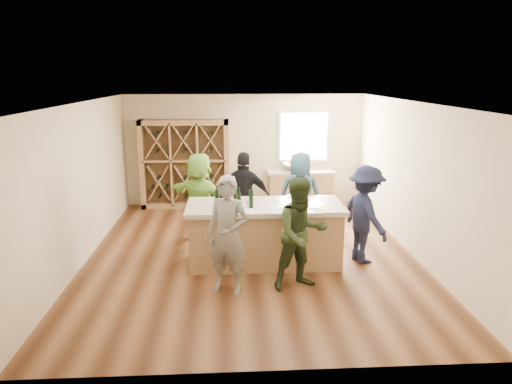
{
  "coord_description": "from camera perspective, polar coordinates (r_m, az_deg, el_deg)",
  "views": [
    {
      "loc": [
        -0.37,
        -8.0,
        3.28
      ],
      "look_at": [
        0.1,
        0.2,
        1.15
      ],
      "focal_mm": 32.0,
      "sensor_mm": 36.0,
      "label": 1
    }
  ],
  "objects": [
    {
      "name": "wine_glass_d",
      "position": [
        7.86,
        4.17,
        -1.09
      ],
      "size": [
        0.07,
        0.07,
        0.17
      ],
      "primitive_type": "cone",
      "rotation": [
        0.0,
        0.0,
        0.11
      ],
      "color": "white",
      "rests_on": "tasting_counter_top"
    },
    {
      "name": "person_near_right",
      "position": [
        7.1,
        5.7,
        -5.22
      ],
      "size": [
        0.97,
        0.72,
        1.78
      ],
      "primitive_type": "imported",
      "rotation": [
        0.0,
        0.0,
        0.32
      ],
      "color": "#263319",
      "rests_on": "floor"
    },
    {
      "name": "wall_front",
      "position": [
        4.84,
        1.36,
        -8.28
      ],
      "size": [
        6.0,
        0.1,
        2.8
      ],
      "primitive_type": "cube",
      "color": "beige",
      "rests_on": "ground"
    },
    {
      "name": "floor",
      "position": [
        8.67,
        -0.59,
        -8.04
      ],
      "size": [
        6.0,
        7.0,
        0.1
      ],
      "primitive_type": "cube",
      "color": "brown",
      "rests_on": "ground"
    },
    {
      "name": "tasting_menu_b",
      "position": [
        7.57,
        2.87,
        -2.36
      ],
      "size": [
        0.31,
        0.37,
        0.0
      ],
      "primitive_type": "cube",
      "rotation": [
        0.0,
        0.0,
        0.23
      ],
      "color": "white",
      "rests_on": "tasting_counter_top"
    },
    {
      "name": "wine_bottle_d",
      "position": [
        7.7,
        -2.13,
        -1.01
      ],
      "size": [
        0.08,
        0.08,
        0.28
      ],
      "primitive_type": "cylinder",
      "rotation": [
        0.0,
        0.0,
        0.18
      ],
      "color": "black",
      "rests_on": "tasting_counter_top"
    },
    {
      "name": "wine_bottle_c",
      "position": [
        7.82,
        -2.63,
        -0.72
      ],
      "size": [
        0.07,
        0.07,
        0.29
      ],
      "primitive_type": "cylinder",
      "rotation": [
        0.0,
        0.0,
        -0.0
      ],
      "color": "black",
      "rests_on": "tasting_counter_top"
    },
    {
      "name": "tasting_counter_top",
      "position": [
        7.95,
        1.12,
        -1.82
      ],
      "size": [
        2.72,
        1.12,
        0.08
      ],
      "primitive_type": "cube",
      "color": "#B4A694",
      "rests_on": "tasting_counter_base"
    },
    {
      "name": "person_far_mid",
      "position": [
        9.07,
        -1.43,
        -0.64
      ],
      "size": [
        1.15,
        0.76,
        1.81
      ],
      "primitive_type": "imported",
      "rotation": [
        0.0,
        0.0,
        2.92
      ],
      "color": "black",
      "rests_on": "floor"
    },
    {
      "name": "wine_bottle_e",
      "position": [
        7.69,
        -0.61,
        -0.88
      ],
      "size": [
        0.08,
        0.08,
        0.31
      ],
      "primitive_type": "cylinder",
      "rotation": [
        0.0,
        0.0,
        0.11
      ],
      "color": "black",
      "rests_on": "tasting_counter_top"
    },
    {
      "name": "ceiling",
      "position": [
        8.02,
        -0.64,
        11.47
      ],
      "size": [
        6.0,
        7.0,
        0.1
      ],
      "primitive_type": "cube",
      "color": "white",
      "rests_on": "ground"
    },
    {
      "name": "wall_back",
      "position": [
        11.71,
        -1.43,
        5.29
      ],
      "size": [
        6.0,
        0.1,
        2.8
      ],
      "primitive_type": "cube",
      "color": "beige",
      "rests_on": "ground"
    },
    {
      "name": "faucet",
      "position": [
        11.7,
        4.51,
        3.6
      ],
      "size": [
        0.02,
        0.02,
        0.3
      ],
      "primitive_type": "cylinder",
      "color": "silver",
      "rests_on": "back_counter_top"
    },
    {
      "name": "wine_bottle_b",
      "position": [
        7.6,
        -4.34,
        -1.29
      ],
      "size": [
        0.08,
        0.08,
        0.27
      ],
      "primitive_type": "cylinder",
      "rotation": [
        0.0,
        0.0,
        0.21
      ],
      "color": "black",
      "rests_on": "tasting_counter_top"
    },
    {
      "name": "tasting_menu_c",
      "position": [
        7.66,
        7.95,
        -2.27
      ],
      "size": [
        0.31,
        0.37,
        0.0
      ],
      "primitive_type": "cube",
      "rotation": [
        0.0,
        0.0,
        0.24
      ],
      "color": "white",
      "rests_on": "tasting_counter_top"
    },
    {
      "name": "tasting_menu_a",
      "position": [
        7.53,
        -1.05,
        -2.43
      ],
      "size": [
        0.25,
        0.32,
        0.0
      ],
      "primitive_type": "cube",
      "rotation": [
        0.0,
        0.0,
        0.08
      ],
      "color": "white",
      "rests_on": "tasting_counter_top"
    },
    {
      "name": "person_near_left",
      "position": [
        6.93,
        -3.54,
        -5.41
      ],
      "size": [
        0.8,
        0.7,
        1.83
      ],
      "primitive_type": "imported",
      "rotation": [
        0.0,
        0.0,
        -0.37
      ],
      "color": "slate",
      "rests_on": "floor"
    },
    {
      "name": "window_pane",
      "position": [
        11.69,
        6.0,
        6.93
      ],
      "size": [
        1.18,
        0.01,
        1.18
      ],
      "primitive_type": "cube",
      "color": "white",
      "rests_on": "wall_back"
    },
    {
      "name": "back_counter_top",
      "position": [
        11.59,
        5.59,
        2.56
      ],
      "size": [
        1.7,
        0.62,
        0.06
      ],
      "primitive_type": "cube",
      "color": "#B4A694",
      "rests_on": "back_counter_base"
    },
    {
      "name": "person_far_left",
      "position": [
        9.19,
        -6.99,
        -0.62
      ],
      "size": [
        1.71,
        1.43,
        1.79
      ],
      "primitive_type": "imported",
      "rotation": [
        0.0,
        0.0,
        2.55
      ],
      "color": "#8CC64C",
      "rests_on": "floor"
    },
    {
      "name": "tasting_counter_base",
      "position": [
        8.12,
        1.1,
        -5.48
      ],
      "size": [
        2.6,
        1.0,
        1.0
      ],
      "primitive_type": "cube",
      "color": "#9A7349",
      "rests_on": "floor"
    },
    {
      "name": "wall_right",
      "position": [
        8.9,
        19.41,
        1.51
      ],
      "size": [
        0.1,
        7.0,
        2.8
      ],
      "primitive_type": "cube",
      "color": "beige",
      "rests_on": "ground"
    },
    {
      "name": "wine_glass_e",
      "position": [
        7.81,
        8.27,
        -1.27
      ],
      "size": [
        0.08,
        0.08,
        0.19
      ],
      "primitive_type": "cone",
      "rotation": [
        0.0,
        0.0,
        0.14
      ],
      "color": "white",
      "rests_on": "tasting_counter_top"
    },
    {
      "name": "person_far_right",
      "position": [
        9.2,
        5.53,
        -0.54
      ],
      "size": [
        0.95,
        0.69,
        1.79
      ],
      "primitive_type": "imported",
      "rotation": [
        0.0,
        0.0,
        3.0
      ],
      "color": "#335972",
      "rests_on": "floor"
    },
    {
      "name": "window_frame",
      "position": [
        11.72,
        5.98,
        6.95
      ],
      "size": [
        1.3,
        0.06,
        1.3
      ],
      "primitive_type": "cube",
      "color": "white",
      "rests_on": "wall_back"
    },
    {
      "name": "wine_glass_b",
      "position": [
        7.51,
        2.68,
        -1.72
      ],
      "size": [
        0.08,
        0.08,
        0.2
      ],
      "primitive_type": "cone",
      "rotation": [
        0.0,
        0.0,
        0.12
      ],
      "color": "white",
      "rests_on": "tasting_counter_top"
    },
    {
      "name": "wine_bottle_a",
      "position": [
        7.78,
        -4.88,
        -0.79
      ],
      "size": [
        0.09,
        0.09,
        0.3
      ],
      "primitive_type": "cylinder",
      "rotation": [
        0.0,
        0.0,
        -0.26
      ],
      "color": "black",
      "rests_on": "tasting_counter_top"
    },
    {
      "name": "wine_rack",
      "position": [
        11.53,
        -8.85,
        3.46
      ],
      "size": [
        2.2,
        0.45,
        2.2
      ],
      "primitive_type": "cube",
      "color": "#9A7349",
      "rests_on": "floor"
    },
    {
      "name": "sink",
      "position": [
        11.53,
        4.62,
        3.15
      ],
      "size": [
        0.54,
        0.54,
        0.19
      ],
      "primitive_type": "imported",
      "color": "silver",
      "rests_on": "back_counter_top"
    },
    {
      "name": "back_counter_base",
      "position": [
        11.69,
        5.53,
        0.35
      ],
      "size": [
        1.6,
        0.58,
        0.86
      ],
      "primitive_type": "cube",
      "color": "#9A7349",
      "rests_on": "floor"
    },
    {
      "name": "wine_glass_a",
      "position": [
        7.48,
        -1.04,
        -1.77
      ],
      "size": [
        0.08,
        0.08,
        0.2
      ],
      "primitive_type": "cone",
      "rotation": [
        0.0,
        0.0,
        0.11
      ],
      "color": "white",
      "rests_on": "tasting_counter_top"
    },
    {
      "name": "person_server",
      "position": [
        8.28,
        13.47,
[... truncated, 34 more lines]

